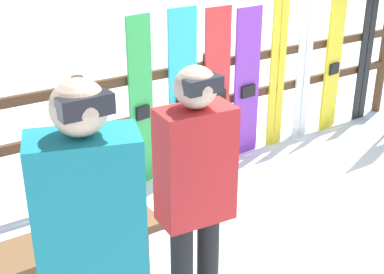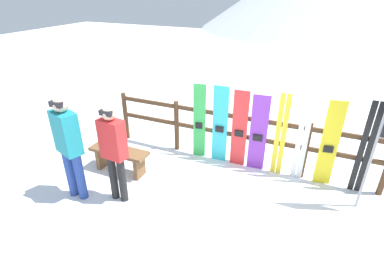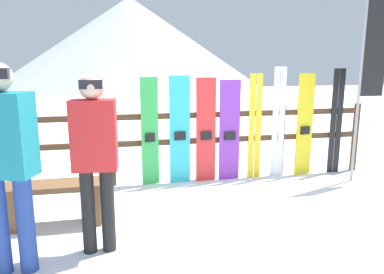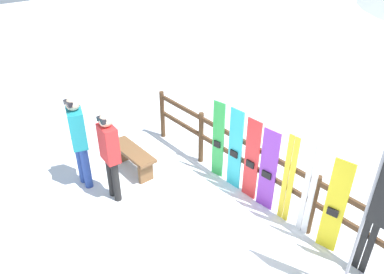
% 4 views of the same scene
% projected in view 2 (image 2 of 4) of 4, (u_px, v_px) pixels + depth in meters
% --- Properties ---
extents(ground_plane, '(40.00, 40.00, 0.00)m').
position_uv_depth(ground_plane, '(203.00, 214.00, 4.73)').
color(ground_plane, white).
extents(fence, '(5.28, 0.10, 1.10)m').
position_uv_depth(fence, '(236.00, 133.00, 5.81)').
color(fence, '#4C331E').
rests_on(fence, ground).
extents(bench, '(1.15, 0.36, 0.48)m').
position_uv_depth(bench, '(120.00, 156.00, 5.64)').
color(bench, brown).
rests_on(bench, ground).
extents(person_red, '(0.42, 0.26, 1.67)m').
position_uv_depth(person_red, '(114.00, 148.00, 4.62)').
color(person_red, black).
rests_on(person_red, ground).
extents(person_teal, '(0.52, 0.39, 1.78)m').
position_uv_depth(person_teal, '(68.00, 142.00, 4.66)').
color(person_teal, navy).
rests_on(person_teal, ground).
extents(snowboard_green, '(0.25, 0.09, 1.55)m').
position_uv_depth(snowboard_green, '(199.00, 122.00, 5.98)').
color(snowboard_green, green).
rests_on(snowboard_green, ground).
extents(snowboard_cyan, '(0.30, 0.06, 1.57)m').
position_uv_depth(snowboard_cyan, '(220.00, 125.00, 5.82)').
color(snowboard_cyan, '#2DBFCC').
rests_on(snowboard_cyan, ground).
extents(snowboard_red, '(0.29, 0.06, 1.54)m').
position_uv_depth(snowboard_red, '(239.00, 130.00, 5.68)').
color(snowboard_red, red).
rests_on(snowboard_red, ground).
extents(snowboard_purple, '(0.32, 0.07, 1.50)m').
position_uv_depth(snowboard_purple, '(258.00, 134.00, 5.56)').
color(snowboard_purple, purple).
rests_on(snowboard_purple, ground).
extents(ski_pair_yellow, '(0.20, 0.02, 1.59)m').
position_uv_depth(ski_pair_yellow, '(281.00, 135.00, 5.40)').
color(ski_pair_yellow, yellow).
rests_on(ski_pair_yellow, ground).
extents(ski_pair_white, '(0.19, 0.02, 1.69)m').
position_uv_depth(ski_pair_white, '(303.00, 137.00, 5.24)').
color(ski_pair_white, white).
rests_on(ski_pair_white, ground).
extents(snowboard_yellow, '(0.29, 0.09, 1.58)m').
position_uv_depth(snowboard_yellow, '(329.00, 145.00, 5.10)').
color(snowboard_yellow, yellow).
rests_on(snowboard_yellow, ground).
extents(ski_pair_black, '(0.20, 0.02, 1.66)m').
position_uv_depth(ski_pair_black, '(365.00, 149.00, 4.89)').
color(ski_pair_black, black).
rests_on(ski_pair_black, ground).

